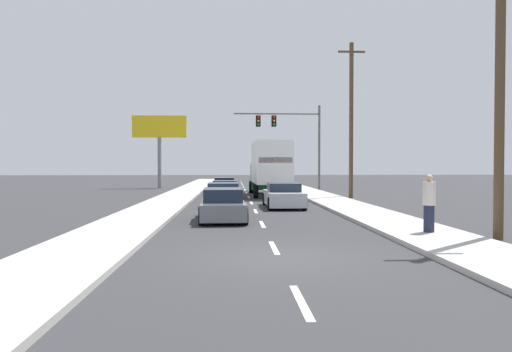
% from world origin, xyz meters
% --- Properties ---
extents(ground_plane, '(140.00, 140.00, 0.00)m').
position_xyz_m(ground_plane, '(0.00, 25.00, 0.00)').
color(ground_plane, '#333335').
extents(sidewalk_right, '(2.61, 80.00, 0.14)m').
position_xyz_m(sidewalk_right, '(4.85, 20.00, 0.07)').
color(sidewalk_right, '#B2AFA8').
rests_on(sidewalk_right, ground_plane).
extents(sidewalk_left, '(2.61, 80.00, 0.14)m').
position_xyz_m(sidewalk_left, '(-4.85, 20.00, 0.07)').
color(sidewalk_left, '#B2AFA8').
rests_on(sidewalk_left, ground_plane).
extents(lane_markings, '(0.14, 62.00, 0.01)m').
position_xyz_m(lane_markings, '(0.00, 21.31, 0.00)').
color(lane_markings, silver).
rests_on(lane_markings, ground_plane).
extents(car_black, '(1.94, 4.09, 1.20)m').
position_xyz_m(car_black, '(-1.77, 26.92, 0.55)').
color(car_black, black).
rests_on(car_black, ground_plane).
extents(car_tan, '(1.94, 4.33, 1.17)m').
position_xyz_m(car_tan, '(-1.62, 20.55, 0.53)').
color(car_tan, tan).
rests_on(car_tan, ground_plane).
extents(car_white, '(1.98, 4.39, 1.24)m').
position_xyz_m(car_white, '(-1.60, 14.53, 0.58)').
color(car_white, white).
rests_on(car_white, ground_plane).
extents(car_gray, '(1.93, 4.24, 1.27)m').
position_xyz_m(car_gray, '(-1.49, 7.68, 0.59)').
color(car_gray, slate).
rests_on(car_gray, ground_plane).
extents(box_truck, '(2.67, 8.67, 3.81)m').
position_xyz_m(box_truck, '(1.55, 22.58, 2.14)').
color(box_truck, white).
rests_on(box_truck, ground_plane).
extents(car_silver, '(1.94, 4.41, 1.28)m').
position_xyz_m(car_silver, '(1.55, 13.35, 0.59)').
color(car_silver, '#B7BABF').
rests_on(car_silver, ground_plane).
extents(traffic_signal_mast, '(7.59, 0.69, 7.44)m').
position_xyz_m(traffic_signal_mast, '(3.49, 30.07, 5.39)').
color(traffic_signal_mast, '#595B56').
rests_on(traffic_signal_mast, ground_plane).
extents(utility_pole_near, '(1.80, 0.28, 9.37)m').
position_xyz_m(utility_pole_near, '(6.71, 2.31, 4.82)').
color(utility_pole_near, brown).
rests_on(utility_pole_near, ground_plane).
extents(utility_pole_mid, '(1.80, 0.28, 10.38)m').
position_xyz_m(utility_pole_mid, '(6.85, 20.27, 5.33)').
color(utility_pole_mid, brown).
rests_on(utility_pole_mid, ground_plane).
extents(roadside_billboard, '(5.20, 0.36, 6.97)m').
position_xyz_m(roadside_billboard, '(-8.13, 34.90, 5.14)').
color(roadside_billboard, slate).
rests_on(roadside_billboard, ground_plane).
extents(pedestrian_near_corner, '(0.38, 0.38, 1.77)m').
position_xyz_m(pedestrian_near_corner, '(4.94, 3.04, 1.03)').
color(pedestrian_near_corner, '#1E233F').
rests_on(pedestrian_near_corner, sidewalk_right).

